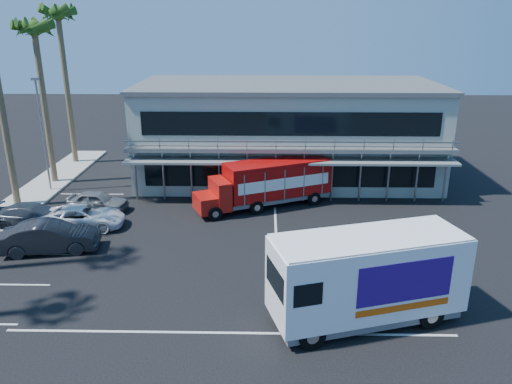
{
  "coord_description": "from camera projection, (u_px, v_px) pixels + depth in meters",
  "views": [
    {
      "loc": [
        1.36,
        -22.88,
        11.85
      ],
      "look_at": [
        0.82,
        4.5,
        2.3
      ],
      "focal_mm": 35.0,
      "sensor_mm": 36.0,
      "label": 1
    }
  ],
  "objects": [
    {
      "name": "red_truck",
      "position": [
        269.0,
        182.0,
        32.72
      ],
      "size": [
        9.12,
        5.65,
        3.05
      ],
      "rotation": [
        0.0,
        0.0,
        0.43
      ],
      "color": "#AE140E",
      "rests_on": "ground"
    },
    {
      "name": "parked_car_c",
      "position": [
        83.0,
        217.0,
        29.63
      ],
      "size": [
        5.06,
        2.62,
        1.36
      ],
      "primitive_type": "imported",
      "rotation": [
        0.0,
        0.0,
        1.64
      ],
      "color": "white",
      "rests_on": "ground"
    },
    {
      "name": "parked_car_b",
      "position": [
        50.0,
        237.0,
        26.57
      ],
      "size": [
        5.26,
        2.61,
        1.66
      ],
      "primitive_type": "imported",
      "rotation": [
        0.0,
        0.0,
        1.75
      ],
      "color": "black",
      "rests_on": "ground"
    },
    {
      "name": "parked_car_e",
      "position": [
        98.0,
        201.0,
        32.28
      ],
      "size": [
        4.02,
        1.93,
        1.32
      ],
      "primitive_type": "imported",
      "rotation": [
        0.0,
        0.0,
        1.47
      ],
      "color": "slate",
      "rests_on": "ground"
    },
    {
      "name": "parked_car_d",
      "position": [
        34.0,
        216.0,
        29.8
      ],
      "size": [
        4.87,
        2.11,
        1.4
      ],
      "primitive_type": "imported",
      "rotation": [
        0.0,
        0.0,
        1.54
      ],
      "color": "#303841",
      "rests_on": "ground"
    },
    {
      "name": "light_pole_far",
      "position": [
        42.0,
        130.0,
        34.69
      ],
      "size": [
        0.5,
        0.25,
        8.09
      ],
      "color": "gray",
      "rests_on": "ground"
    },
    {
      "name": "ground",
      "position": [
        238.0,
        263.0,
        25.52
      ],
      "size": [
        120.0,
        120.0,
        0.0
      ],
      "primitive_type": "plane",
      "color": "black",
      "rests_on": "ground"
    },
    {
      "name": "white_van",
      "position": [
        367.0,
        277.0,
        20.04
      ],
      "size": [
        8.22,
        4.76,
        3.8
      ],
      "rotation": [
        0.0,
        0.0,
        0.29
      ],
      "color": "white",
      "rests_on": "ground"
    },
    {
      "name": "palm_f",
      "position": [
        59.0,
        23.0,
        39.5
      ],
      "size": [
        2.8,
        2.8,
        13.25
      ],
      "color": "brown",
      "rests_on": "ground"
    },
    {
      "name": "building",
      "position": [
        287.0,
        131.0,
        38.37
      ],
      "size": [
        22.4,
        12.0,
        7.3
      ],
      "color": "#979C8F",
      "rests_on": "ground"
    },
    {
      "name": "palm_e",
      "position": [
        35.0,
        38.0,
        34.59
      ],
      "size": [
        2.8,
        2.8,
        12.25
      ],
      "color": "brown",
      "rests_on": "ground"
    },
    {
      "name": "curb_strip",
      "position": [
        6.0,
        216.0,
        31.44
      ],
      "size": [
        3.0,
        32.0,
        0.16
      ],
      "primitive_type": "cube",
      "color": "#A5A399",
      "rests_on": "ground"
    }
  ]
}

